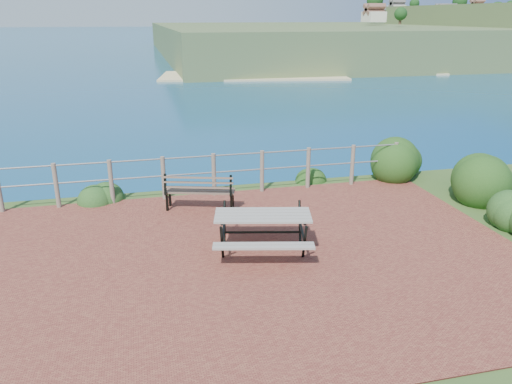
{
  "coord_description": "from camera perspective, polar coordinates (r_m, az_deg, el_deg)",
  "views": [
    {
      "loc": [
        -1.59,
        -7.6,
        4.0
      ],
      "look_at": [
        0.52,
        1.31,
        0.75
      ],
      "focal_mm": 35.0,
      "sensor_mm": 36.0,
      "label": 1
    }
  ],
  "objects": [
    {
      "name": "shrub_right_edge",
      "position": [
        13.5,
        15.65,
        1.56
      ],
      "size": [
        1.26,
        1.26,
        1.8
      ],
      "primitive_type": "ellipsoid",
      "color": "#194314",
      "rests_on": "ground"
    },
    {
      "name": "shrub_lip_west",
      "position": [
        12.07,
        -17.48,
        -0.76
      ],
      "size": [
        0.83,
        0.83,
        0.6
      ],
      "primitive_type": "ellipsoid",
      "color": "#1F491B",
      "rests_on": "ground"
    },
    {
      "name": "park_bench",
      "position": [
        10.76,
        -6.46,
        0.76
      ],
      "size": [
        1.55,
        0.79,
        0.85
      ],
      "rotation": [
        0.0,
        0.0,
        -0.29
      ],
      "color": "brown",
      "rests_on": "ground"
    },
    {
      "name": "picnic_table",
      "position": [
        8.81,
        0.78,
        -4.2
      ],
      "size": [
        1.78,
        1.43,
        0.71
      ],
      "rotation": [
        0.0,
        0.0,
        -0.22
      ],
      "color": "gray",
      "rests_on": "ground"
    },
    {
      "name": "shrub_lip_east",
      "position": [
        12.95,
        6.13,
        1.43
      ],
      "size": [
        0.74,
        0.74,
        0.47
      ],
      "primitive_type": "ellipsoid",
      "color": "#194314",
      "rests_on": "ground"
    },
    {
      "name": "ocean",
      "position": [
        207.64,
        -13.56,
        17.94
      ],
      "size": [
        1200.0,
        1200.0,
        0.0
      ],
      "primitive_type": "plane",
      "color": "#146378",
      "rests_on": "ground"
    },
    {
      "name": "ground",
      "position": [
        8.73,
        -1.35,
        -7.72
      ],
      "size": [
        10.0,
        7.0,
        0.12
      ],
      "primitive_type": "cube",
      "color": "brown",
      "rests_on": "ground"
    },
    {
      "name": "shrub_right_front",
      "position": [
        12.47,
        23.68,
        -0.88
      ],
      "size": [
        1.41,
        1.41,
        2.0
      ],
      "primitive_type": "ellipsoid",
      "color": "#194314",
      "rests_on": "ground"
    },
    {
      "name": "safety_railing",
      "position": [
        11.58,
        -4.84,
        2.26
      ],
      "size": [
        9.4,
        0.1,
        1.0
      ],
      "color": "#6B5B4C",
      "rests_on": "ground"
    }
  ]
}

